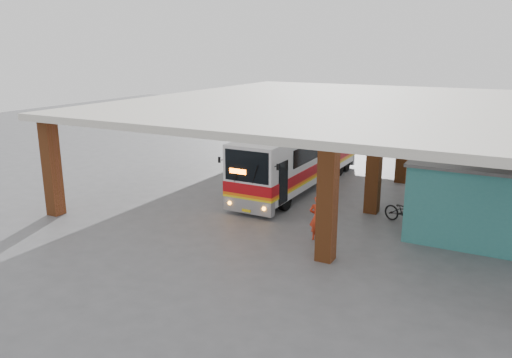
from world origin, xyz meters
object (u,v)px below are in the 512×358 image
at_px(motorcycle, 406,212).
at_px(pedestrian, 318,218).
at_px(coach_bus, 300,156).
at_px(red_chair, 435,181).

xyz_separation_m(motorcycle, pedestrian, (-2.65, -3.42, 0.36)).
height_order(coach_bus, red_chair, coach_bus).
height_order(motorcycle, pedestrian, pedestrian).
relative_size(coach_bus, red_chair, 16.01).
height_order(pedestrian, red_chair, pedestrian).
distance_m(motorcycle, pedestrian, 4.34).
bearing_deg(motorcycle, red_chair, 21.51).
bearing_deg(motorcycle, coach_bus, 84.88).
bearing_deg(red_chair, coach_bus, -173.54).
bearing_deg(coach_bus, pedestrian, -60.97).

